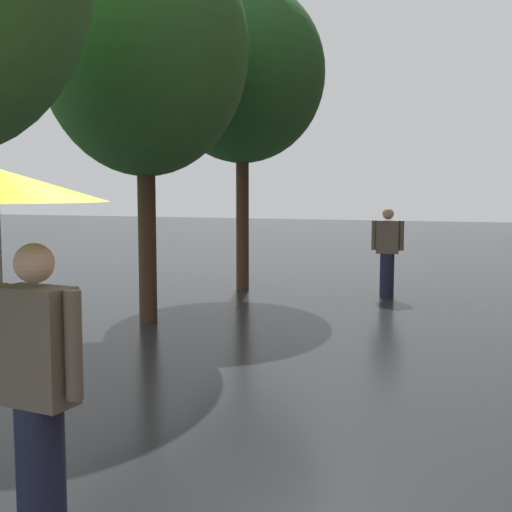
# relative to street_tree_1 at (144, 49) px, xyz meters

# --- Properties ---
(street_tree_1) EXTENTS (3.02, 3.02, 5.83)m
(street_tree_1) POSITION_rel_street_tree_1_xyz_m (0.00, 0.00, 0.00)
(street_tree_1) COLOR #473323
(street_tree_1) RESTS_ON ground
(street_tree_2) EXTENTS (3.19, 3.19, 5.93)m
(street_tree_2) POSITION_rel_street_tree_1_xyz_m (0.11, 3.51, 0.21)
(street_tree_2) COLOR #473323
(street_tree_2) RESTS_ON ground
(pedestrian_walking_midground) EXTENTS (0.59, 0.26, 1.64)m
(pedestrian_walking_midground) POSITION_rel_street_tree_1_xyz_m (2.93, 3.65, -3.15)
(pedestrian_walking_midground) COLOR #1E233D
(pedestrian_walking_midground) RESTS_ON ground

